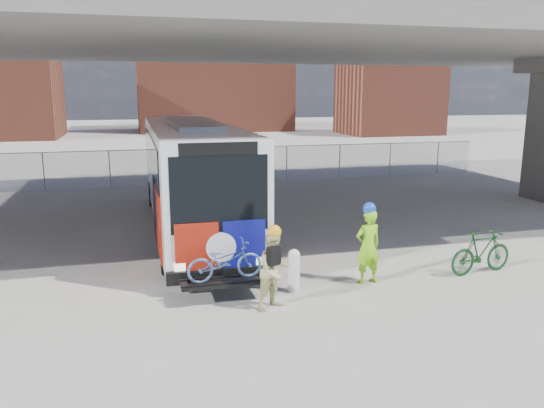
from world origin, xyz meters
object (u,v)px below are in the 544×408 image
object	(u,v)px
cyclist_hivis	(368,244)
bike_parked	(481,252)
bus	(191,168)
cyclist_tan	(274,269)
bollard	(294,269)

from	to	relation	value
cyclist_hivis	bike_parked	bearing A→B (deg)	169.46
bus	cyclist_tan	bearing A→B (deg)	-82.52
cyclist_hivis	bike_parked	size ratio (longest dim) A/B	1.07
bollard	bike_parked	world-z (taller)	bike_parked
bollard	cyclist_tan	xyz separation A→B (m)	(-0.69, -0.82, 0.32)
bike_parked	cyclist_tan	bearing A→B (deg)	90.60
bollard	cyclist_tan	world-z (taller)	cyclist_tan
bollard	bus	bearing A→B (deg)	104.32
cyclist_hivis	bollard	bearing A→B (deg)	-4.82
bike_parked	cyclist_hivis	bearing A→B (deg)	80.30
bus	bike_parked	xyz separation A→B (m)	(6.68, -6.44, -1.54)
bike_parked	bus	bearing A→B (deg)	38.45
cyclist_tan	bike_parked	size ratio (longest dim) A/B	0.98
cyclist_hivis	bike_parked	distance (m)	3.15
cyclist_tan	bollard	bearing A→B (deg)	23.31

